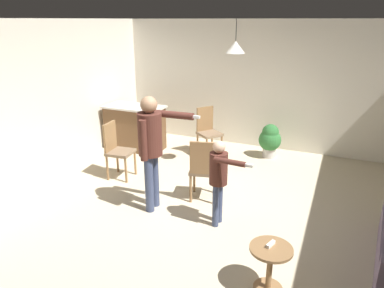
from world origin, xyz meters
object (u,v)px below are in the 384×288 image
at_px(side_table_by_couch, 270,264).
at_px(dining_chair_centre_back, 203,168).
at_px(spare_remote_on_table, 271,244).
at_px(dining_chair_near_wall, 117,148).
at_px(kitchen_counter, 135,127).
at_px(person_child, 219,174).
at_px(potted_plant_corner, 270,139).
at_px(dining_chair_by_counter, 208,130).
at_px(person_adult, 151,142).

distance_m(side_table_by_couch, dining_chair_centre_back, 2.08).
bearing_deg(spare_remote_on_table, dining_chair_near_wall, 150.68).
bearing_deg(dining_chair_centre_back, kitchen_counter, 129.87).
height_order(person_child, potted_plant_corner, person_child).
xyz_separation_m(person_child, dining_chair_near_wall, (-2.17, 0.76, -0.21)).
bearing_deg(potted_plant_corner, person_child, -92.25).
distance_m(dining_chair_by_counter, dining_chair_near_wall, 1.99).
height_order(dining_chair_centre_back, spare_remote_on_table, dining_chair_centre_back).
distance_m(dining_chair_near_wall, spare_remote_on_table, 3.52).
xyz_separation_m(person_child, potted_plant_corner, (0.11, 2.82, -0.37)).
bearing_deg(dining_chair_centre_back, dining_chair_near_wall, 159.03).
distance_m(person_adult, person_child, 1.07).
xyz_separation_m(kitchen_counter, person_adult, (1.65, -2.15, 0.58)).
bearing_deg(dining_chair_near_wall, spare_remote_on_table, 54.69).
relative_size(kitchen_counter, dining_chair_by_counter, 1.26).
relative_size(dining_chair_near_wall, potted_plant_corner, 1.44).
height_order(kitchen_counter, person_adult, person_adult).
distance_m(person_adult, dining_chair_near_wall, 1.45).
relative_size(side_table_by_couch, dining_chair_by_counter, 0.52).
bearing_deg(spare_remote_on_table, potted_plant_corner, 101.73).
distance_m(potted_plant_corner, spare_remote_on_table, 3.86).
bearing_deg(person_adult, potted_plant_corner, 154.82).
bearing_deg(person_adult, kitchen_counter, -145.42).
distance_m(kitchen_counter, person_child, 3.46).
xyz_separation_m(person_adult, dining_chair_by_counter, (-0.07, 2.42, -0.51)).
bearing_deg(dining_chair_by_counter, spare_remote_on_table, 67.10).
bearing_deg(spare_remote_on_table, dining_chair_by_counter, 120.43).
relative_size(dining_chair_by_counter, potted_plant_corner, 1.44).
bearing_deg(dining_chair_near_wall, dining_chair_centre_back, 77.46).
bearing_deg(kitchen_counter, person_child, -38.96).
height_order(person_adult, spare_remote_on_table, person_adult).
distance_m(person_adult, potted_plant_corner, 3.09).
bearing_deg(kitchen_counter, dining_chair_by_counter, 9.70).
bearing_deg(potted_plant_corner, side_table_by_couch, -78.16).
bearing_deg(dining_chair_centre_back, side_table_by_couch, -63.31).
relative_size(kitchen_counter, spare_remote_on_table, 9.69).
distance_m(person_child, spare_remote_on_table, 1.33).
bearing_deg(spare_remote_on_table, kitchen_counter, 138.81).
height_order(kitchen_counter, dining_chair_near_wall, dining_chair_near_wall).
bearing_deg(dining_chair_near_wall, side_table_by_couch, 54.37).
height_order(potted_plant_corner, spare_remote_on_table, potted_plant_corner).
bearing_deg(side_table_by_couch, kitchen_counter, 138.65).
bearing_deg(spare_remote_on_table, dining_chair_centre_back, 131.38).
bearing_deg(kitchen_counter, dining_chair_near_wall, -70.12).
bearing_deg(kitchen_counter, potted_plant_corner, 13.12).
bearing_deg(person_adult, dining_chair_near_wall, -125.86).
distance_m(person_child, dining_chair_near_wall, 2.31).
bearing_deg(spare_remote_on_table, person_child, 132.95).
relative_size(side_table_by_couch, person_child, 0.43).
relative_size(person_adult, dining_chair_by_counter, 1.71).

